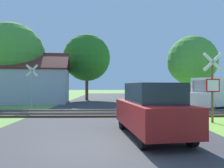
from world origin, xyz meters
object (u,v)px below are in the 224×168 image
at_px(crossing_sign_far, 32,83).
at_px(mail_truck, 219,92).
at_px(stop_sign_near, 213,84).
at_px(tree_center, 87,58).
at_px(parked_car, 151,110).
at_px(house, 31,85).
at_px(tree_left, 11,56).
at_px(tree_right, 192,61).

xyz_separation_m(crossing_sign_far, mail_truck, (13.35, -0.11, -0.62)).
height_order(stop_sign_near, tree_center, tree_center).
height_order(stop_sign_near, parked_car, stop_sign_near).
height_order(mail_truck, parked_car, mail_truck).
relative_size(house, parked_car, 1.90).
bearing_deg(house, stop_sign_near, -50.28).
bearing_deg(house, tree_left, 167.06).
distance_m(stop_sign_near, parked_car, 4.34).
bearing_deg(stop_sign_near, tree_center, -60.36).
distance_m(stop_sign_near, tree_left, 18.98).
bearing_deg(mail_truck, house, 36.73).
distance_m(crossing_sign_far, tree_center, 11.23).
xyz_separation_m(crossing_sign_far, tree_center, (2.89, 10.38, 3.15)).
relative_size(house, tree_right, 1.20).
xyz_separation_m(stop_sign_near, house, (-12.34, 11.81, 0.03)).
relative_size(stop_sign_near, tree_center, 0.41).
distance_m(tree_right, tree_left, 17.99).
bearing_deg(tree_center, house, -140.06).
relative_size(crossing_sign_far, tree_center, 0.41).
bearing_deg(mail_truck, parked_car, 110.11).
distance_m(tree_right, parked_car, 16.22).
bearing_deg(house, tree_center, 33.40).
xyz_separation_m(stop_sign_near, parked_car, (-3.33, -2.64, -0.86)).
bearing_deg(parked_car, tree_center, 94.23).
xyz_separation_m(crossing_sign_far, tree_left, (-4.22, 6.36, 2.83)).
bearing_deg(tree_left, mail_truck, -20.22).
bearing_deg(tree_left, house, -6.40).
bearing_deg(house, crossing_sign_far, -76.94).
height_order(stop_sign_near, tree_left, tree_left).
bearing_deg(tree_right, house, 179.45).
distance_m(crossing_sign_far, house, 6.51).
height_order(stop_sign_near, tree_right, tree_right).
bearing_deg(parked_car, tree_left, 119.32).
bearing_deg(parked_car, stop_sign_near, 30.75).
bearing_deg(house, mail_truck, -28.44).
distance_m(tree_center, mail_truck, 15.29).
bearing_deg(stop_sign_near, parked_car, 43.70).
xyz_separation_m(mail_truck, parked_car, (-6.53, -8.20, -0.34)).
relative_size(tree_left, mail_truck, 1.55).
height_order(tree_left, parked_car, tree_left).
bearing_deg(crossing_sign_far, tree_right, 23.63).
distance_m(mail_truck, parked_car, 10.49).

